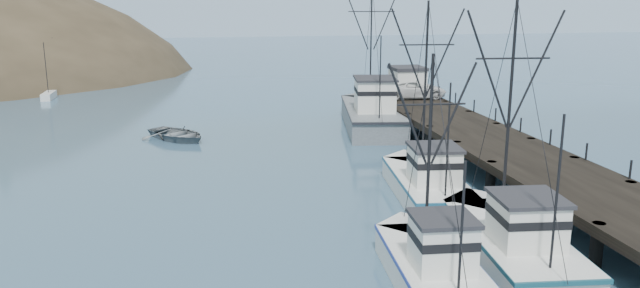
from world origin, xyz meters
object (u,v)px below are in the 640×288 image
(pier, at_px, (494,144))
(work_vessel, at_px, (372,113))
(pickup_truck, at_px, (414,89))
(trawler_mid, at_px, (431,264))
(trawler_near, at_px, (509,238))
(trawler_far, at_px, (426,182))
(pier_shed, at_px, (407,81))
(motorboat, at_px, (178,140))

(pier, xyz_separation_m, work_vessel, (-4.32, 14.57, -0.46))
(pier, height_order, pickup_truck, pickup_truck)
(pier, distance_m, trawler_mid, 18.13)
(pier, bearing_deg, trawler_near, -113.09)
(pier, xyz_separation_m, trawler_far, (-6.27, -4.39, -0.87))
(pier_shed, bearing_deg, pier, -90.00)
(trawler_mid, relative_size, work_vessel, 0.61)
(pier, bearing_deg, work_vessel, 106.49)
(trawler_near, bearing_deg, pier_shed, 79.77)
(pier, height_order, pier_shed, pier_shed)
(trawler_far, distance_m, motorboat, 22.49)
(trawler_near, height_order, motorboat, trawler_near)
(work_vessel, xyz_separation_m, motorboat, (-16.48, -1.81, -1.23))
(trawler_near, xyz_separation_m, work_vessel, (1.31, 27.78, 0.41))
(work_vessel, xyz_separation_m, pier_shed, (4.32, 3.43, 2.19))
(trawler_near, xyz_separation_m, motorboat, (-15.17, 25.96, -0.82))
(pickup_truck, xyz_separation_m, motorboat, (-21.15, -4.31, -2.82))
(pier, bearing_deg, trawler_far, -145.00)
(pier, relative_size, motorboat, 7.60)
(pier, height_order, trawler_mid, trawler_mid)
(trawler_far, bearing_deg, pickup_truck, 72.85)
(work_vessel, height_order, pickup_truck, work_vessel)
(pier, xyz_separation_m, pickup_truck, (0.35, 17.07, 1.12))
(work_vessel, relative_size, pier_shed, 4.81)
(motorboat, bearing_deg, trawler_near, -99.41)
(pier_shed, bearing_deg, trawler_far, -105.64)
(trawler_mid, bearing_deg, pier_shed, 73.20)
(pier_shed, bearing_deg, trawler_near, -100.23)
(pickup_truck, bearing_deg, trawler_far, 167.39)
(trawler_near, height_order, trawler_mid, trawler_near)
(pier, distance_m, work_vessel, 15.21)
(trawler_mid, relative_size, motorboat, 1.63)
(pickup_truck, distance_m, motorboat, 21.77)
(trawler_near, bearing_deg, pickup_truck, 78.82)
(trawler_far, xyz_separation_m, work_vessel, (1.95, 18.96, 0.41))
(pier, height_order, motorboat, pier)
(pickup_truck, bearing_deg, work_vessel, 122.64)
(trawler_mid, xyz_separation_m, pickup_truck, (10.35, 32.17, 2.00))
(work_vessel, height_order, motorboat, work_vessel)
(trawler_far, bearing_deg, trawler_near, -85.84)
(trawler_near, xyz_separation_m, trawler_mid, (-4.37, -1.90, -0.00))
(trawler_far, height_order, pier_shed, trawler_far)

